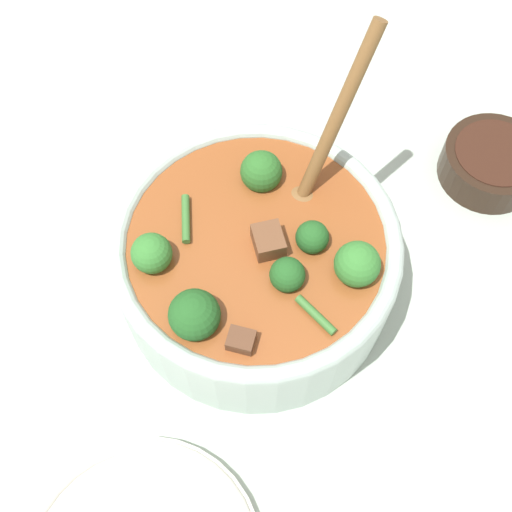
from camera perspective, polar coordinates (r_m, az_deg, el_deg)
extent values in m
plane|color=#ADBCAD|center=(0.62, 0.00, -2.57)|extent=(4.00, 4.00, 0.00)
cylinder|color=#B2C6BC|center=(0.58, 0.00, -0.78)|extent=(0.25, 0.25, 0.08)
torus|color=#B2C6BC|center=(0.55, 0.00, 1.25)|extent=(0.25, 0.25, 0.02)
cylinder|color=brown|center=(0.57, 0.00, -0.14)|extent=(0.23, 0.23, 0.06)
sphere|color=#235B23|center=(0.52, 2.80, -1.67)|extent=(0.03, 0.03, 0.03)
cylinder|color=#6B9956|center=(0.54, 2.70, -2.68)|extent=(0.01, 0.01, 0.01)
sphere|color=#2D6B28|center=(0.57, 0.47, 7.53)|extent=(0.04, 0.04, 0.04)
cylinder|color=#6B9956|center=(0.59, 0.45, 5.99)|extent=(0.01, 0.01, 0.02)
sphere|color=#387F33|center=(0.53, -9.27, 0.24)|extent=(0.03, 0.03, 0.03)
cylinder|color=#6B9956|center=(0.55, -8.90, -0.98)|extent=(0.01, 0.01, 0.02)
sphere|color=#387F33|center=(0.53, 8.99, -0.72)|extent=(0.04, 0.04, 0.04)
cylinder|color=#6B9956|center=(0.55, 8.59, -2.05)|extent=(0.01, 0.01, 0.02)
sphere|color=#235B23|center=(0.54, 5.02, 1.68)|extent=(0.03, 0.03, 0.03)
cylinder|color=#6B9956|center=(0.56, 4.85, 0.62)|extent=(0.01, 0.01, 0.01)
sphere|color=#235B23|center=(0.51, -5.49, -5.22)|extent=(0.04, 0.04, 0.04)
cylinder|color=#6B9956|center=(0.53, -5.22, -6.49)|extent=(0.01, 0.01, 0.02)
cube|color=brown|center=(0.50, -1.34, -7.58)|extent=(0.02, 0.02, 0.02)
cube|color=brown|center=(0.54, 1.11, 1.28)|extent=(0.04, 0.04, 0.02)
cylinder|color=#3D7533|center=(0.51, 5.33, -5.23)|extent=(0.04, 0.02, 0.01)
cylinder|color=#3D7533|center=(0.55, -6.26, 3.32)|extent=(0.03, 0.04, 0.01)
ellipsoid|color=brown|center=(0.58, 4.09, 5.25)|extent=(0.04, 0.03, 0.01)
cylinder|color=brown|center=(0.54, 7.26, 12.17)|extent=(0.03, 0.09, 0.15)
cylinder|color=black|center=(0.72, 20.17, 7.73)|extent=(0.10, 0.10, 0.04)
cylinder|color=#381E14|center=(0.71, 20.50, 8.34)|extent=(0.09, 0.09, 0.01)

